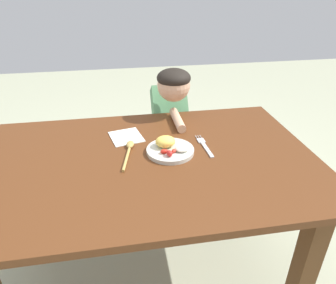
% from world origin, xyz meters
% --- Properties ---
extents(ground_plane, '(8.00, 8.00, 0.00)m').
position_xyz_m(ground_plane, '(0.00, 0.00, 0.00)').
color(ground_plane, '#ACB091').
extents(dining_table, '(1.39, 0.90, 0.72)m').
position_xyz_m(dining_table, '(0.00, 0.00, 0.60)').
color(dining_table, '#582E15').
rests_on(dining_table, ground_plane).
extents(plate, '(0.20, 0.20, 0.07)m').
position_xyz_m(plate, '(0.09, 0.04, 0.74)').
color(plate, beige).
rests_on(plate, dining_table).
extents(fork, '(0.03, 0.20, 0.01)m').
position_xyz_m(fork, '(0.26, 0.06, 0.73)').
color(fork, silver).
rests_on(fork, dining_table).
extents(spoon, '(0.07, 0.23, 0.02)m').
position_xyz_m(spoon, '(-0.08, 0.07, 0.73)').
color(spoon, tan).
rests_on(spoon, dining_table).
extents(person, '(0.21, 0.48, 0.97)m').
position_xyz_m(person, '(0.18, 0.53, 0.53)').
color(person, navy).
rests_on(person, ground_plane).
extents(napkin, '(0.17, 0.18, 0.00)m').
position_xyz_m(napkin, '(-0.08, 0.20, 0.73)').
color(napkin, white).
rests_on(napkin, dining_table).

